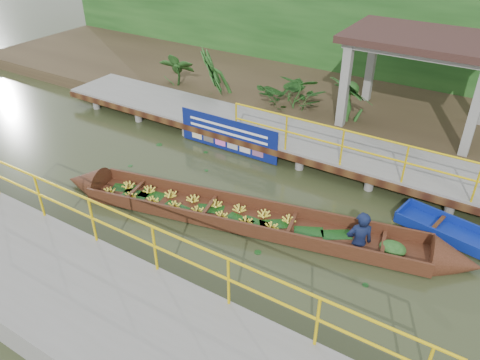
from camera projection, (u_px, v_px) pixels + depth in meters
The scene contains 9 objects.
ground at pixel (215, 205), 11.64m from camera, with size 80.00×80.00×0.00m, color #2B3118.
land_strip at pixel (333, 99), 16.92m from camera, with size 30.00×8.00×0.45m, color #332819.
far_dock at pixel (281, 135), 13.85m from camera, with size 16.00×2.06×1.66m.
near_dock at pixel (124, 328), 8.02m from camera, with size 18.00×2.40×1.73m.
pavilion at pixel (424, 48), 13.33m from camera, with size 4.40×3.00×3.00m.
foliage_backdrop at pixel (363, 33), 17.77m from camera, with size 30.00×0.80×4.00m, color #163F14.
vendor_boat at pixel (259, 217), 10.84m from camera, with size 10.07×3.06×2.08m.
blue_banner at pixel (228, 135), 13.69m from camera, with size 3.29×0.04×1.03m.
tropical_plants at pixel (340, 100), 14.37m from camera, with size 14.13×1.13×1.42m.
Camera 1 is at (5.57, -7.77, 6.71)m, focal length 35.00 mm.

